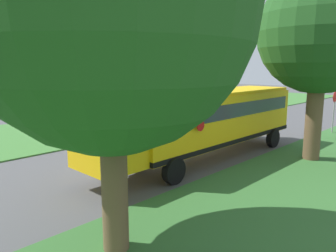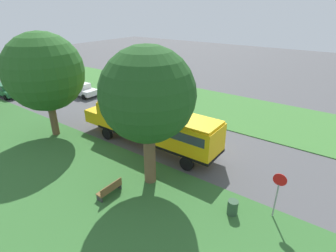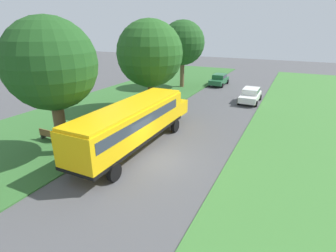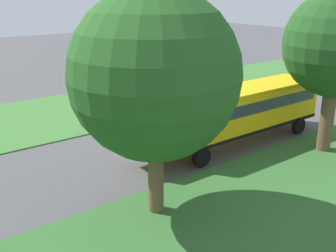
% 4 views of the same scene
% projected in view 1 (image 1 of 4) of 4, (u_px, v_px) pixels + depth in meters
% --- Properties ---
extents(ground_plane, '(120.00, 120.00, 0.00)m').
position_uv_depth(ground_plane, '(187.00, 146.00, 17.96)').
color(ground_plane, '#4C4C4F').
extents(grass_far_side, '(10.00, 80.00, 0.07)m').
position_uv_depth(grass_far_side, '(94.00, 125.00, 24.09)').
color(grass_far_side, '#3D7533').
rests_on(grass_far_side, ground).
extents(school_bus, '(2.84, 12.42, 3.16)m').
position_uv_depth(school_bus, '(211.00, 118.00, 15.44)').
color(school_bus, yellow).
rests_on(school_bus, ground).
extents(oak_tree_beside_bus, '(5.43, 5.43, 8.51)m').
position_uv_depth(oak_tree_beside_bus, '(322.00, 33.00, 14.07)').
color(oak_tree_beside_bus, brown).
rests_on(oak_tree_beside_bus, ground).
extents(oak_tree_roadside_mid, '(6.20, 6.20, 8.62)m').
position_uv_depth(oak_tree_roadside_mid, '(101.00, 12.00, 6.84)').
color(oak_tree_roadside_mid, brown).
rests_on(oak_tree_roadside_mid, ground).
extents(stop_sign, '(0.08, 0.68, 2.74)m').
position_uv_depth(stop_sign, '(334.00, 107.00, 20.99)').
color(stop_sign, gray).
rests_on(stop_sign, ground).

